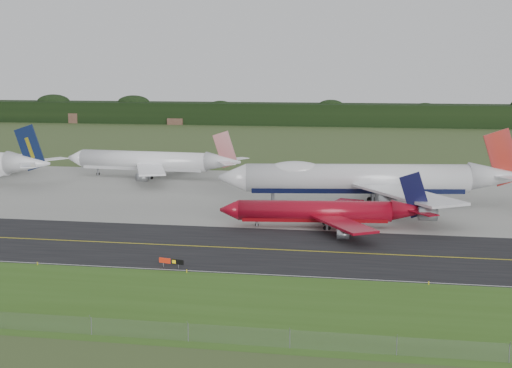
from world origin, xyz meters
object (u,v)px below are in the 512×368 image
object	(u,v)px
jet_red_737	(326,212)
jet_star_tail	(153,161)
taxiway_sign	(171,261)
jet_ba_747	(368,179)

from	to	relation	value
jet_red_737	jet_star_tail	distance (m)	79.33
jet_star_tail	taxiway_sign	world-z (taller)	jet_star_tail
jet_red_737	jet_star_tail	size ratio (longest dim) A/B	0.79
jet_ba_747	jet_red_737	world-z (taller)	jet_ba_747
jet_ba_747	taxiway_sign	bearing A→B (deg)	-116.95
jet_red_737	jet_star_tail	bearing A→B (deg)	133.82
jet_red_737	taxiway_sign	size ratio (longest dim) A/B	9.85
jet_red_737	taxiway_sign	distance (m)	40.38
jet_ba_747	jet_red_737	bearing A→B (deg)	-106.94
jet_red_737	jet_star_tail	world-z (taller)	jet_star_tail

